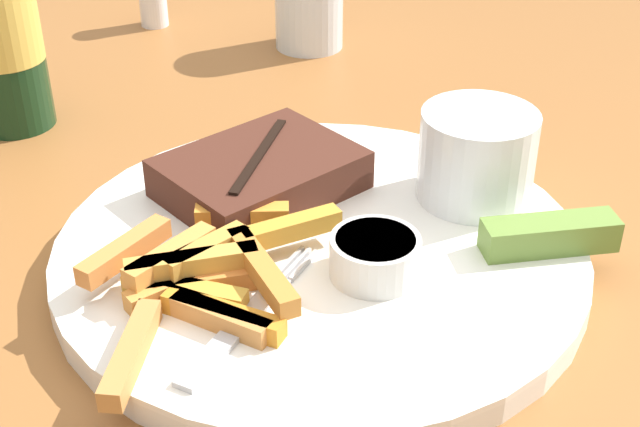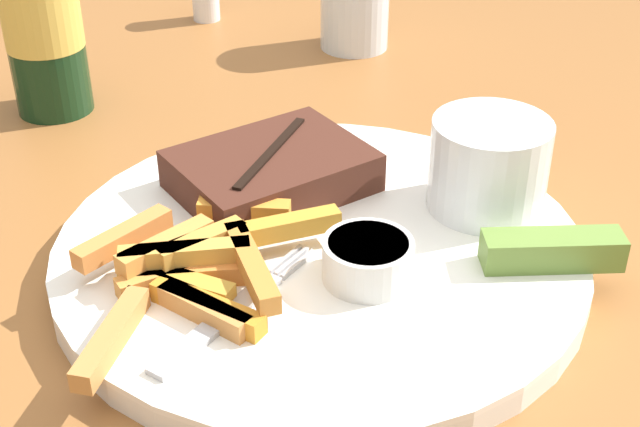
{
  "view_description": "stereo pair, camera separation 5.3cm",
  "coord_description": "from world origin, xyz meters",
  "px_view_note": "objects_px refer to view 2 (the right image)",
  "views": [
    {
      "loc": [
        -0.25,
        -0.38,
        1.05
      ],
      "look_at": [
        0.0,
        0.0,
        0.77
      ],
      "focal_mm": 50.0,
      "sensor_mm": 36.0,
      "label": 1
    },
    {
      "loc": [
        -0.2,
        -0.4,
        1.05
      ],
      "look_at": [
        0.0,
        0.0,
        0.77
      ],
      "focal_mm": 50.0,
      "sensor_mm": 36.0,
      "label": 2
    }
  ],
  "objects_px": {
    "dinner_plate": "(320,253)",
    "pickle_spear": "(552,250)",
    "dipping_sauce_cup": "(368,258)",
    "fork_utensil": "(231,312)",
    "coleslaw_cup": "(489,160)",
    "beer_bottle": "(39,6)",
    "steak_portion": "(265,172)"
  },
  "relations": [
    {
      "from": "dinner_plate",
      "to": "pickle_spear",
      "type": "height_order",
      "value": "pickle_spear"
    },
    {
      "from": "dinner_plate",
      "to": "pickle_spear",
      "type": "relative_size",
      "value": 3.88
    },
    {
      "from": "dipping_sauce_cup",
      "to": "fork_utensil",
      "type": "relative_size",
      "value": 0.43
    },
    {
      "from": "dinner_plate",
      "to": "fork_utensil",
      "type": "bearing_deg",
      "value": -150.65
    },
    {
      "from": "coleslaw_cup",
      "to": "beer_bottle",
      "type": "height_order",
      "value": "beer_bottle"
    },
    {
      "from": "steak_portion",
      "to": "pickle_spear",
      "type": "height_order",
      "value": "steak_portion"
    },
    {
      "from": "steak_portion",
      "to": "beer_bottle",
      "type": "height_order",
      "value": "beer_bottle"
    },
    {
      "from": "coleslaw_cup",
      "to": "pickle_spear",
      "type": "distance_m",
      "value": 0.08
    },
    {
      "from": "dipping_sauce_cup",
      "to": "pickle_spear",
      "type": "distance_m",
      "value": 0.11
    },
    {
      "from": "pickle_spear",
      "to": "coleslaw_cup",
      "type": "bearing_deg",
      "value": 86.58
    },
    {
      "from": "dinner_plate",
      "to": "pickle_spear",
      "type": "xyz_separation_m",
      "value": [
        0.11,
        -0.08,
        0.02
      ]
    },
    {
      "from": "steak_portion",
      "to": "pickle_spear",
      "type": "relative_size",
      "value": 1.58
    },
    {
      "from": "dinner_plate",
      "to": "fork_utensil",
      "type": "distance_m",
      "value": 0.09
    },
    {
      "from": "fork_utensil",
      "to": "beer_bottle",
      "type": "relative_size",
      "value": 0.49
    },
    {
      "from": "dinner_plate",
      "to": "steak_portion",
      "type": "height_order",
      "value": "steak_portion"
    },
    {
      "from": "coleslaw_cup",
      "to": "beer_bottle",
      "type": "relative_size",
      "value": 0.3
    },
    {
      "from": "coleslaw_cup",
      "to": "dipping_sauce_cup",
      "type": "relative_size",
      "value": 1.45
    },
    {
      "from": "coleslaw_cup",
      "to": "dipping_sauce_cup",
      "type": "xyz_separation_m",
      "value": [
        -0.11,
        -0.04,
        -0.02
      ]
    },
    {
      "from": "coleslaw_cup",
      "to": "pickle_spear",
      "type": "height_order",
      "value": "coleslaw_cup"
    },
    {
      "from": "fork_utensil",
      "to": "beer_bottle",
      "type": "height_order",
      "value": "beer_bottle"
    },
    {
      "from": "pickle_spear",
      "to": "fork_utensil",
      "type": "distance_m",
      "value": 0.19
    },
    {
      "from": "beer_bottle",
      "to": "fork_utensil",
      "type": "bearing_deg",
      "value": -86.74
    },
    {
      "from": "dinner_plate",
      "to": "coleslaw_cup",
      "type": "distance_m",
      "value": 0.12
    },
    {
      "from": "dinner_plate",
      "to": "pickle_spear",
      "type": "bearing_deg",
      "value": -36.95
    },
    {
      "from": "dinner_plate",
      "to": "dipping_sauce_cup",
      "type": "distance_m",
      "value": 0.05
    },
    {
      "from": "dinner_plate",
      "to": "dipping_sauce_cup",
      "type": "relative_size",
      "value": 6.23
    },
    {
      "from": "steak_portion",
      "to": "pickle_spear",
      "type": "bearing_deg",
      "value": -53.46
    },
    {
      "from": "dinner_plate",
      "to": "coleslaw_cup",
      "type": "relative_size",
      "value": 4.3
    },
    {
      "from": "coleslaw_cup",
      "to": "dipping_sauce_cup",
      "type": "distance_m",
      "value": 0.11
    },
    {
      "from": "coleslaw_cup",
      "to": "beer_bottle",
      "type": "distance_m",
      "value": 0.38
    },
    {
      "from": "fork_utensil",
      "to": "dinner_plate",
      "type": "bearing_deg",
      "value": 0.0
    },
    {
      "from": "pickle_spear",
      "to": "beer_bottle",
      "type": "xyz_separation_m",
      "value": [
        -0.21,
        0.38,
        0.06
      ]
    }
  ]
}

